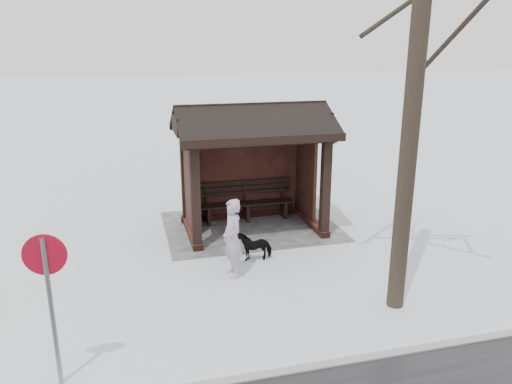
# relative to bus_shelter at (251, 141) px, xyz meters

# --- Properties ---
(ground) EXTENTS (120.00, 120.00, 0.00)m
(ground) POSITION_rel_bus_shelter_xyz_m (0.00, 0.16, -2.17)
(ground) COLOR silver
(ground) RESTS_ON ground
(kerb) EXTENTS (120.00, 0.15, 0.06)m
(kerb) POSITION_rel_bus_shelter_xyz_m (0.00, 5.66, -2.16)
(kerb) COLOR gray
(kerb) RESTS_ON ground
(trampled_patch) EXTENTS (4.20, 3.20, 0.02)m
(trampled_patch) POSITION_rel_bus_shelter_xyz_m (0.00, -0.04, -2.16)
(trampled_patch) COLOR #929398
(trampled_patch) RESTS_ON ground
(bus_shelter) EXTENTS (3.60, 2.40, 3.09)m
(bus_shelter) POSITION_rel_bus_shelter_xyz_m (0.00, 0.00, 0.00)
(bus_shelter) COLOR #3B1815
(bus_shelter) RESTS_ON ground
(pedestrian) EXTENTS (0.47, 0.63, 1.57)m
(pedestrian) POSITION_rel_bus_shelter_xyz_m (1.01, 2.51, -1.38)
(pedestrian) COLOR #AA9CB7
(pedestrian) RESTS_ON ground
(dog) EXTENTS (0.72, 0.36, 0.59)m
(dog) POSITION_rel_bus_shelter_xyz_m (0.38, 1.84, -1.87)
(dog) COLOR black
(dog) RESTS_ON ground
(road_sign) EXTENTS (0.55, 0.11, 2.15)m
(road_sign) POSITION_rel_bus_shelter_xyz_m (3.94, 5.07, -0.60)
(road_sign) COLOR gray
(road_sign) RESTS_ON ground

